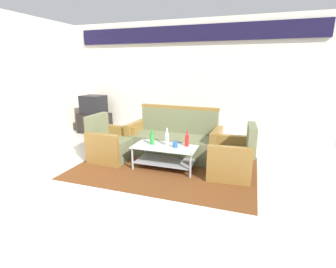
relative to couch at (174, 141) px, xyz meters
The scene contains 13 objects.
ground_plane 1.53m from the couch, 94.02° to the right, with size 14.00×14.00×0.00m, color beige.
wall_back 1.95m from the couch, 93.84° to the left, with size 6.52×0.19×2.80m.
rug 0.71m from the couch, 86.63° to the right, with size 3.08×2.07×0.01m, color brown.
couch is the anchor object (origin of this frame).
armchair_left 1.23m from the couch, 151.99° to the right, with size 0.72×0.78×0.85m.
armchair_right 1.30m from the couch, 26.49° to the right, with size 0.75×0.80×0.85m.
coffee_table 0.65m from the couch, 85.99° to the right, with size 1.10×0.60×0.40m.
bottle_red 0.71m from the couch, 53.98° to the right, with size 0.07×0.07×0.27m.
bottle_green 0.70m from the couch, 107.73° to the right, with size 0.08×0.08×0.28m.
bottle_clear 0.64m from the couch, 84.65° to the right, with size 0.07×0.07×0.31m.
cup 0.73m from the couch, 71.05° to the right, with size 0.08×0.08×0.10m, color #2659A5.
tv_stand 2.79m from the couch, 157.68° to the left, with size 0.80×0.50×0.52m, color black.
television 2.82m from the couch, 157.63° to the left, with size 0.64×0.50×0.48m.
Camera 1 is at (1.51, -3.00, 1.72)m, focal length 26.57 mm.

